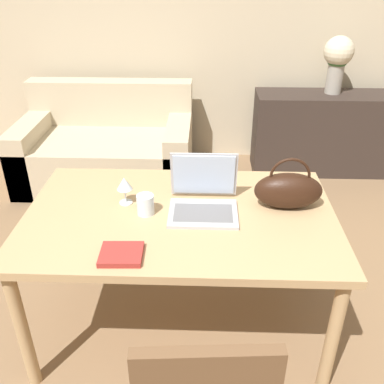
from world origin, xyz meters
TOP-DOWN VIEW (x-y plane):
  - wall_back at (0.00, 2.90)m, footprint 10.00×0.06m
  - dining_table at (-0.11, 0.57)m, footprint 1.51×0.94m
  - couch at (-0.88, 2.33)m, footprint 1.49×0.90m
  - sideboard at (1.13, 2.57)m, footprint 1.36×0.40m
  - laptop at (0.00, 0.63)m, footprint 0.33×0.31m
  - drinking_glass at (-0.28, 0.57)m, footprint 0.08×0.08m
  - wine_glass at (-0.39, 0.66)m, footprint 0.08×0.08m
  - handbag at (0.41, 0.65)m, footprint 0.33×0.15m
  - flower_vase at (1.12, 2.60)m, footprint 0.25×0.25m
  - book at (-0.34, 0.23)m, footprint 0.18×0.16m

SIDE VIEW (x-z plane):
  - couch at x=-0.88m, z-range -0.13..0.69m
  - sideboard at x=1.13m, z-range 0.00..0.74m
  - dining_table at x=-0.11m, z-range 0.29..1.02m
  - book at x=-0.34m, z-range 0.73..0.75m
  - drinking_glass at x=-0.28m, z-range 0.73..0.83m
  - laptop at x=0.00m, z-range 0.67..0.93m
  - handbag at x=0.41m, z-range 0.69..0.96m
  - wine_glass at x=-0.39m, z-range 0.76..0.91m
  - flower_vase at x=1.12m, z-range 0.80..1.29m
  - wall_back at x=0.00m, z-range 0.00..2.70m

